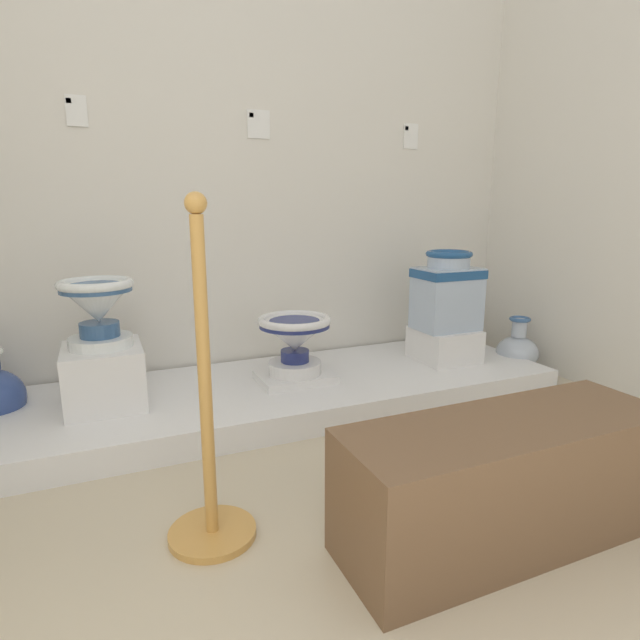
{
  "coord_description": "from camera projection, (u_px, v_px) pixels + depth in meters",
  "views": [
    {
      "loc": [
        0.71,
        0.14,
        1.04
      ],
      "look_at": [
        1.77,
        2.6,
        0.44
      ],
      "focal_mm": 28.73,
      "sensor_mm": 36.0,
      "label": 1
    }
  ],
  "objects": [
    {
      "name": "antique_toilet_central_ornate",
      "position": [
        97.0,
        305.0,
        2.3
      ],
      "size": [
        0.33,
        0.33,
        0.31
      ],
      "color": "white",
      "rests_on": "plinth_block_central_ornate"
    },
    {
      "name": "stanchion_post_near_left",
      "position": [
        208.0,
        450.0,
        1.58
      ],
      "size": [
        0.28,
        0.28,
        1.08
      ],
      "color": "gold",
      "rests_on": "ground_plane"
    },
    {
      "name": "decorative_vase_corner",
      "position": [
        517.0,
        351.0,
        3.23
      ],
      "size": [
        0.26,
        0.26,
        0.36
      ],
      "color": "#3A6094",
      "rests_on": "ground_plane"
    },
    {
      "name": "info_placard_second",
      "position": [
        258.0,
        124.0,
        2.87
      ],
      "size": [
        0.13,
        0.01,
        0.15
      ],
      "color": "white"
    },
    {
      "name": "antique_toilet_broad_patterned",
      "position": [
        295.0,
        337.0,
        2.68
      ],
      "size": [
        0.39,
        0.39,
        0.31
      ],
      "color": "white",
      "rests_on": "plinth_block_broad_patterned"
    },
    {
      "name": "display_platform",
      "position": [
        299.0,
        390.0,
        2.77
      ],
      "size": [
        2.81,
        0.91,
        0.13
      ],
      "primitive_type": "cube",
      "color": "white",
      "rests_on": "ground_plane"
    },
    {
      "name": "museum_bench",
      "position": [
        506.0,
        481.0,
        1.6
      ],
      "size": [
        1.08,
        0.36,
        0.4
      ],
      "primitive_type": "cube",
      "color": "brown",
      "rests_on": "ground_plane"
    },
    {
      "name": "antique_toilet_slender_white",
      "position": [
        447.0,
        290.0,
        3.01
      ],
      "size": [
        0.36,
        0.27,
        0.47
      ],
      "color": "#ADC0D8",
      "rests_on": "plinth_block_slender_white"
    },
    {
      "name": "wall_back",
      "position": [
        264.0,
        118.0,
        2.91
      ],
      "size": [
        3.49,
        0.06,
        3.06
      ],
      "primitive_type": "cube",
      "color": "silver",
      "rests_on": "ground_plane"
    },
    {
      "name": "info_placard_first",
      "position": [
        76.0,
        110.0,
        2.5
      ],
      "size": [
        0.1,
        0.01,
        0.15
      ],
      "color": "white"
    },
    {
      "name": "plinth_block_slender_white",
      "position": [
        444.0,
        344.0,
        3.09
      ],
      "size": [
        0.33,
        0.34,
        0.19
      ],
      "primitive_type": "cube",
      "color": "white",
      "rests_on": "display_platform"
    },
    {
      "name": "plinth_block_central_ornate",
      "position": [
        104.0,
        376.0,
        2.38
      ],
      "size": [
        0.34,
        0.39,
        0.28
      ],
      "primitive_type": "cube",
      "color": "white",
      "rests_on": "display_platform"
    },
    {
      "name": "plinth_block_broad_patterned",
      "position": [
        295.0,
        377.0,
        2.73
      ],
      "size": [
        0.39,
        0.29,
        0.04
      ],
      "primitive_type": "cube",
      "color": "white",
      "rests_on": "display_platform"
    },
    {
      "name": "ground_plane",
      "position": [
        533.0,
        627.0,
        1.3
      ],
      "size": [
        5.29,
        5.87,
        0.02
      ],
      "primitive_type": "cube",
      "color": "beige"
    },
    {
      "name": "info_placard_third",
      "position": [
        411.0,
        136.0,
        3.26
      ],
      "size": [
        0.1,
        0.01,
        0.15
      ],
      "color": "white"
    }
  ]
}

